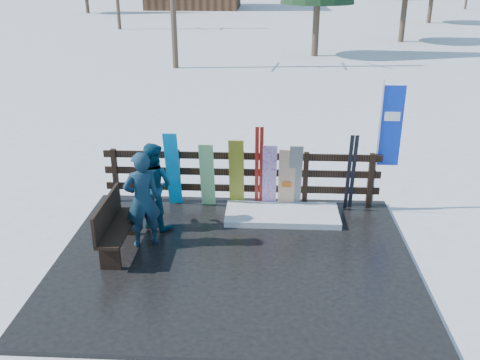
# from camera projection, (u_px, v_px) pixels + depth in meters

# --- Properties ---
(ground) EXTENTS (700.00, 700.00, 0.00)m
(ground) POSITION_uv_depth(u_px,v_px,m) (235.00, 262.00, 9.08)
(ground) COLOR white
(ground) RESTS_ON ground
(deck) EXTENTS (6.00, 5.00, 0.08)m
(deck) POSITION_uv_depth(u_px,v_px,m) (235.00, 260.00, 9.07)
(deck) COLOR black
(deck) RESTS_ON ground
(fence) EXTENTS (5.60, 0.10, 1.15)m
(fence) POSITION_uv_depth(u_px,v_px,m) (241.00, 174.00, 10.84)
(fence) COLOR black
(fence) RESTS_ON deck
(snow_patch) EXTENTS (2.21, 1.00, 0.12)m
(snow_patch) POSITION_uv_depth(u_px,v_px,m) (282.00, 215.00, 10.47)
(snow_patch) COLOR white
(snow_patch) RESTS_ON deck
(bench) EXTENTS (0.40, 1.50, 0.97)m
(bench) POSITION_uv_depth(u_px,v_px,m) (114.00, 224.00, 9.08)
(bench) COLOR black
(bench) RESTS_ON deck
(snowboard_0) EXTENTS (0.28, 0.39, 1.63)m
(snowboard_0) POSITION_uv_depth(u_px,v_px,m) (173.00, 170.00, 10.64)
(snowboard_0) COLOR #059FF3
(snowboard_0) RESTS_ON deck
(snowboard_1) EXTENTS (0.29, 0.35, 1.41)m
(snowboard_1) POSITION_uv_depth(u_px,v_px,m) (207.00, 175.00, 10.65)
(snowboard_1) COLOR white
(snowboard_1) RESTS_ON deck
(snowboard_2) EXTENTS (0.30, 0.37, 1.50)m
(snowboard_2) POSITION_uv_depth(u_px,v_px,m) (236.00, 174.00, 10.60)
(snowboard_2) COLOR #FFFB2C
(snowboard_2) RESTS_ON deck
(snowboard_3) EXTENTS (0.28, 0.30, 1.40)m
(snowboard_3) POSITION_uv_depth(u_px,v_px,m) (269.00, 177.00, 10.59)
(snowboard_3) COLOR white
(snowboard_3) RESTS_ON deck
(snowboard_4) EXTENTS (0.26, 0.29, 1.40)m
(snowboard_4) POSITION_uv_depth(u_px,v_px,m) (295.00, 178.00, 10.57)
(snowboard_4) COLOR black
(snowboard_4) RESTS_ON deck
(snowboard_5) EXTENTS (0.33, 0.24, 1.31)m
(snowboard_5) POSITION_uv_depth(u_px,v_px,m) (287.00, 179.00, 10.59)
(snowboard_5) COLOR silver
(snowboard_5) RESTS_ON deck
(ski_pair_a) EXTENTS (0.16, 0.19, 1.73)m
(ski_pair_a) POSITION_uv_depth(u_px,v_px,m) (259.00, 168.00, 10.60)
(ski_pair_a) COLOR maroon
(ski_pair_a) RESTS_ON deck
(ski_pair_b) EXTENTS (0.17, 0.24, 1.60)m
(ski_pair_b) POSITION_uv_depth(u_px,v_px,m) (351.00, 172.00, 10.54)
(ski_pair_b) COLOR black
(ski_pair_b) RESTS_ON deck
(rental_flag) EXTENTS (0.45, 0.04, 2.60)m
(rental_flag) POSITION_uv_depth(u_px,v_px,m) (388.00, 131.00, 10.39)
(rental_flag) COLOR silver
(rental_flag) RESTS_ON deck
(person_front) EXTENTS (0.75, 0.66, 1.73)m
(person_front) POSITION_uv_depth(u_px,v_px,m) (142.00, 200.00, 9.18)
(person_front) COLOR #153C4A
(person_front) RESTS_ON deck
(person_back) EXTENTS (0.99, 0.91, 1.64)m
(person_back) POSITION_uv_depth(u_px,v_px,m) (153.00, 186.00, 9.86)
(person_back) COLOR navy
(person_back) RESTS_ON deck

